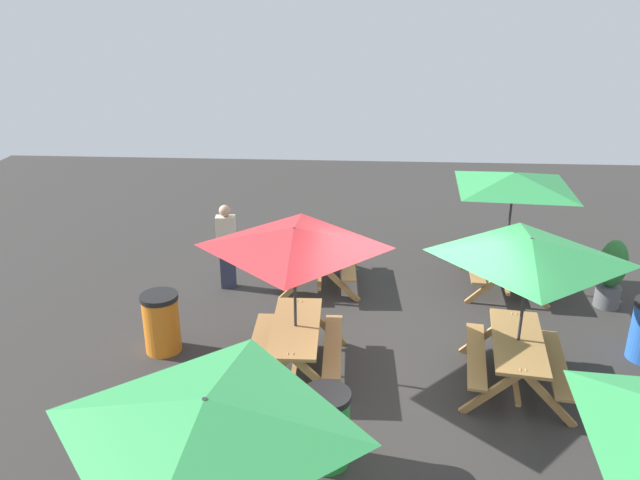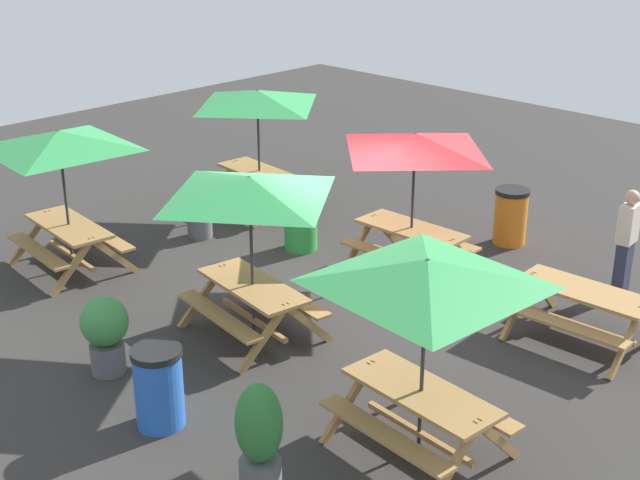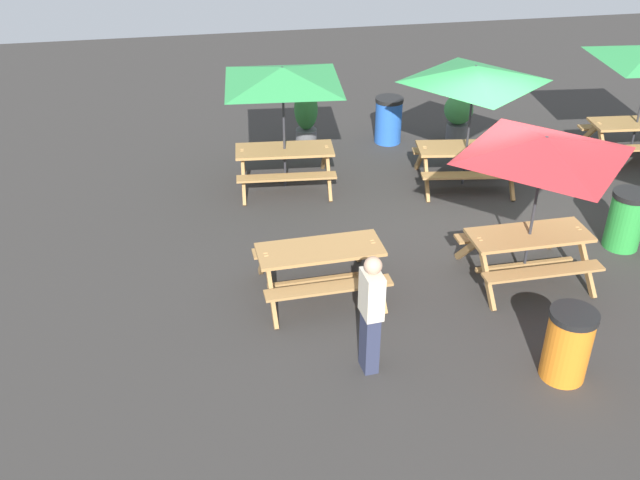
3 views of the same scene
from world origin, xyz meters
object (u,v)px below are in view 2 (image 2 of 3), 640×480
(person_standing, at_px, (626,240))
(picnic_table_5, at_px, (426,287))
(potted_plant_0, at_px, (259,438))
(trash_bin_green, at_px, (301,222))
(potted_plant_2, at_px, (199,205))
(trash_bin_orange, at_px, (511,216))
(picnic_table_1, at_px, (258,107))
(picnic_table_4, at_px, (415,153))
(picnic_table_3, at_px, (60,150))
(picnic_table_0, at_px, (250,199))
(trash_bin_blue, at_px, (159,387))
(picnic_table_2, at_px, (583,303))
(potted_plant_1, at_px, (105,331))

(person_standing, bearing_deg, picnic_table_5, -1.70)
(potted_plant_0, bearing_deg, trash_bin_green, 132.05)
(potted_plant_2, bearing_deg, picnic_table_5, -18.71)
(person_standing, bearing_deg, trash_bin_orange, -108.87)
(picnic_table_1, height_order, picnic_table_4, same)
(picnic_table_1, bearing_deg, trash_bin_green, -18.16)
(picnic_table_4, height_order, trash_bin_orange, picnic_table_4)
(picnic_table_3, relative_size, person_standing, 1.69)
(picnic_table_0, xyz_separation_m, potted_plant_0, (2.65, -2.25, -1.32))
(picnic_table_1, bearing_deg, picnic_table_4, 0.78)
(picnic_table_0, relative_size, potted_plant_2, 2.02)
(picnic_table_0, relative_size, trash_bin_blue, 2.38)
(picnic_table_2, bearing_deg, trash_bin_orange, 136.39)
(trash_bin_blue, bearing_deg, potted_plant_2, 137.24)
(picnic_table_4, distance_m, potted_plant_1, 5.39)
(person_standing, bearing_deg, picnic_table_0, -37.50)
(picnic_table_4, bearing_deg, trash_bin_blue, -83.81)
(trash_bin_orange, bearing_deg, picnic_table_0, -96.86)
(picnic_table_1, distance_m, trash_bin_blue, 7.48)
(picnic_table_0, distance_m, potted_plant_2, 4.09)
(picnic_table_4, xyz_separation_m, picnic_table_5, (3.13, -3.70, 0.00))
(picnic_table_2, bearing_deg, potted_plant_0, -99.81)
(picnic_table_1, relative_size, picnic_table_3, 0.83)
(potted_plant_2, bearing_deg, picnic_table_0, -27.24)
(trash_bin_orange, bearing_deg, picnic_table_5, -65.34)
(trash_bin_blue, xyz_separation_m, trash_bin_green, (-2.63, 4.83, 0.00))
(picnic_table_2, bearing_deg, person_standing, 97.45)
(potted_plant_2, bearing_deg, picnic_table_2, 10.55)
(picnic_table_5, relative_size, trash_bin_blue, 2.88)
(picnic_table_4, distance_m, potted_plant_2, 4.12)
(picnic_table_2, distance_m, picnic_table_3, 8.07)
(trash_bin_orange, distance_m, potted_plant_0, 7.85)
(potted_plant_0, bearing_deg, trash_bin_blue, 178.91)
(picnic_table_0, height_order, potted_plant_2, picnic_table_0)
(picnic_table_4, bearing_deg, picnic_table_5, -50.80)
(picnic_table_3, distance_m, trash_bin_blue, 5.18)
(picnic_table_2, distance_m, trash_bin_orange, 3.54)
(picnic_table_2, height_order, potted_plant_1, potted_plant_1)
(picnic_table_4, height_order, trash_bin_green, picnic_table_4)
(potted_plant_1, bearing_deg, picnic_table_1, 120.18)
(picnic_table_1, bearing_deg, potted_plant_2, -74.19)
(picnic_table_5, distance_m, trash_bin_green, 6.15)
(picnic_table_1, bearing_deg, potted_plant_1, -54.63)
(potted_plant_1, bearing_deg, potted_plant_2, 127.32)
(picnic_table_3, height_order, trash_bin_green, picnic_table_3)
(trash_bin_green, height_order, potted_plant_2, potted_plant_2)
(picnic_table_3, bearing_deg, potted_plant_2, 86.06)
(picnic_table_0, bearing_deg, picnic_table_5, -0.71)
(picnic_table_1, relative_size, picnic_table_5, 0.83)
(picnic_table_0, height_order, trash_bin_blue, picnic_table_0)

